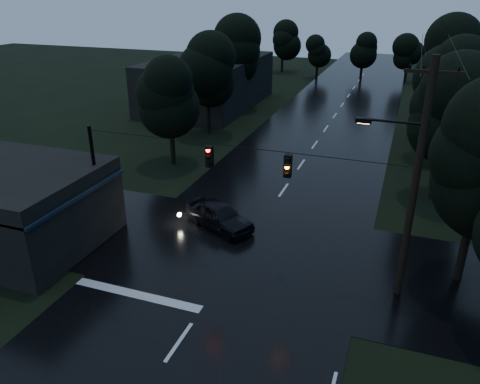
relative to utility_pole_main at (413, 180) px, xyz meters
The scene contains 14 objects.
main_road 21.06m from the utility_pole_main, 111.30° to the left, with size 12.00×120.00×0.02m, color black.
cross_street 9.14m from the utility_pole_main, behind, with size 60.00×9.00×0.02m, color black.
building_far_left 36.15m from the utility_pole_main, 126.44° to the left, with size 10.00×16.00×5.00m, color black.
utility_pole_main is the anchor object (origin of this frame).
utility_pole_far 17.08m from the utility_pole_main, 87.00° to the left, with size 2.00×0.30×7.50m.
anchor_pole_left 15.08m from the utility_pole_main, behind, with size 0.18×0.18×6.00m, color black.
span_signals 6.85m from the utility_pole_main, behind, with size 15.00×0.37×1.12m.
tree_left_a 19.76m from the utility_pole_main, 146.16° to the left, with size 3.92×3.92×8.26m.
tree_left_b 25.50m from the utility_pole_main, 131.84° to the left, with size 4.20×4.20×8.85m.
tree_left_c 33.94m from the utility_pole_main, 121.27° to the left, with size 4.48×4.48×9.44m.
tree_right_a 11.12m from the utility_pole_main, 81.77° to the left, with size 4.20×4.20×8.85m.
tree_right_b 19.14m from the utility_pole_main, 83.42° to the left, with size 4.48×4.48×9.44m.
tree_right_c 29.16m from the utility_pole_main, 84.50° to the left, with size 4.76×4.76×10.03m.
car 10.86m from the utility_pole_main, 162.73° to the left, with size 1.72×4.26×1.45m, color black.
Camera 1 is at (6.79, -7.06, 12.20)m, focal length 35.00 mm.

